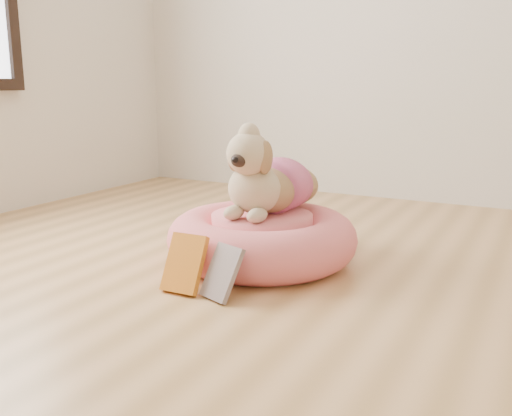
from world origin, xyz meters
The scene contains 5 objects.
floor centered at (0.00, 0.00, 0.00)m, with size 4.50×4.50×0.00m, color #B3844A.
pet_bed centered at (-0.39, 0.79, 0.09)m, with size 0.73×0.73×0.19m.
dog centered at (-0.38, 0.82, 0.37)m, with size 0.34×0.49×0.36m, color brown, non-canonical shape.
book_yellow centered at (-0.47, 0.38, 0.09)m, with size 0.13×0.03×0.20m, color gold.
book_white centered at (-0.33, 0.39, 0.08)m, with size 0.12×0.02×0.18m, color silver.
Camera 1 is at (0.58, -1.10, 0.68)m, focal length 40.00 mm.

